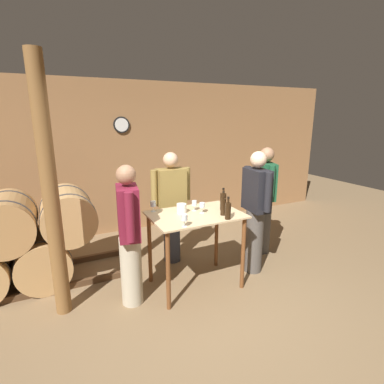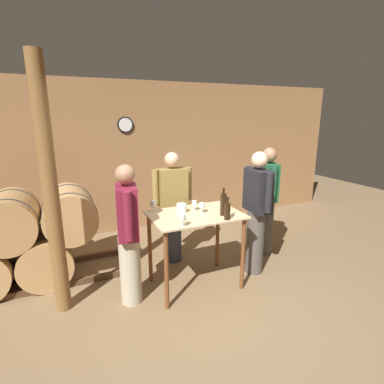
{
  "view_description": "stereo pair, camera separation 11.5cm",
  "coord_description": "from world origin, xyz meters",
  "px_view_note": "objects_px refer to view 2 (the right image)",
  "views": [
    {
      "loc": [
        -1.58,
        -2.44,
        2.11
      ],
      "look_at": [
        -0.05,
        0.73,
        1.2
      ],
      "focal_mm": 28.0,
      "sensor_mm": 36.0,
      "label": 1
    },
    {
      "loc": [
        -1.48,
        -2.49,
        2.11
      ],
      "look_at": [
        -0.05,
        0.73,
        1.2
      ],
      "focal_mm": 28.0,
      "sensor_mm": 36.0,
      "label": 2
    }
  ],
  "objects_px": {
    "wooden_post": "(50,192)",
    "person_host": "(173,205)",
    "wine_bottle_left": "(223,206)",
    "wine_glass_far_side": "(202,206)",
    "wine_glass_near_center": "(183,218)",
    "wine_bottle_far_left": "(227,211)",
    "person_visitor_with_scarf": "(257,211)",
    "wine_glass_near_left": "(153,204)",
    "ice_bucket": "(181,208)",
    "wine_bottle_center": "(223,201)",
    "wine_glass_near_right": "(194,204)",
    "person_visitor_bearded": "(128,233)",
    "person_visitor_near_door": "(267,199)"
  },
  "relations": [
    {
      "from": "wine_glass_near_center",
      "to": "wine_glass_near_left",
      "type": "bearing_deg",
      "value": 101.72
    },
    {
      "from": "wine_bottle_left",
      "to": "ice_bucket",
      "type": "relative_size",
      "value": 2.5
    },
    {
      "from": "wine_glass_near_center",
      "to": "person_visitor_with_scarf",
      "type": "xyz_separation_m",
      "value": [
        1.18,
        0.3,
        -0.17
      ]
    },
    {
      "from": "wine_glass_near_left",
      "to": "ice_bucket",
      "type": "distance_m",
      "value": 0.36
    },
    {
      "from": "person_visitor_bearded",
      "to": "person_visitor_near_door",
      "type": "distance_m",
      "value": 2.24
    },
    {
      "from": "wine_bottle_center",
      "to": "wine_glass_near_right",
      "type": "relative_size",
      "value": 2.17
    },
    {
      "from": "wine_glass_near_right",
      "to": "wine_glass_near_center",
      "type": "bearing_deg",
      "value": -127.04
    },
    {
      "from": "wooden_post",
      "to": "person_host",
      "type": "height_order",
      "value": "wooden_post"
    },
    {
      "from": "wine_bottle_far_left",
      "to": "wine_glass_near_right",
      "type": "height_order",
      "value": "wine_bottle_far_left"
    },
    {
      "from": "wine_glass_near_left",
      "to": "wine_glass_near_center",
      "type": "xyz_separation_m",
      "value": [
        0.13,
        -0.64,
        0.0
      ]
    },
    {
      "from": "wine_bottle_center",
      "to": "person_visitor_with_scarf",
      "type": "xyz_separation_m",
      "value": [
        0.49,
        -0.03,
        -0.18
      ]
    },
    {
      "from": "wine_glass_far_side",
      "to": "person_visitor_bearded",
      "type": "height_order",
      "value": "person_visitor_bearded"
    },
    {
      "from": "wine_bottle_center",
      "to": "wine_glass_near_left",
      "type": "xyz_separation_m",
      "value": [
        -0.82,
        0.31,
        -0.02
      ]
    },
    {
      "from": "wine_glass_far_side",
      "to": "person_visitor_bearded",
      "type": "relative_size",
      "value": 0.08
    },
    {
      "from": "wine_glass_near_left",
      "to": "wine_glass_far_side",
      "type": "distance_m",
      "value": 0.61
    },
    {
      "from": "wine_bottle_left",
      "to": "wine_glass_far_side",
      "type": "height_order",
      "value": "wine_bottle_left"
    },
    {
      "from": "wine_bottle_left",
      "to": "ice_bucket",
      "type": "height_order",
      "value": "wine_bottle_left"
    },
    {
      "from": "wine_bottle_left",
      "to": "wine_glass_far_side",
      "type": "xyz_separation_m",
      "value": [
        -0.19,
        0.17,
        -0.02
      ]
    },
    {
      "from": "wine_bottle_far_left",
      "to": "wine_glass_near_center",
      "type": "distance_m",
      "value": 0.55
    },
    {
      "from": "wine_glass_far_side",
      "to": "person_host",
      "type": "bearing_deg",
      "value": 97.77
    },
    {
      "from": "wine_glass_near_center",
      "to": "wooden_post",
      "type": "bearing_deg",
      "value": 158.89
    },
    {
      "from": "wine_glass_far_side",
      "to": "wine_bottle_far_left",
      "type": "bearing_deg",
      "value": -62.84
    },
    {
      "from": "wine_bottle_center",
      "to": "person_visitor_bearded",
      "type": "xyz_separation_m",
      "value": [
        -1.21,
        -0.03,
        -0.21
      ]
    },
    {
      "from": "wooden_post",
      "to": "person_visitor_with_scarf",
      "type": "bearing_deg",
      "value": -4.27
    },
    {
      "from": "wine_bottle_far_left",
      "to": "person_visitor_near_door",
      "type": "relative_size",
      "value": 0.16
    },
    {
      "from": "wine_glass_far_side",
      "to": "person_host",
      "type": "xyz_separation_m",
      "value": [
        -0.1,
        0.75,
        -0.19
      ]
    },
    {
      "from": "wine_bottle_left",
      "to": "person_visitor_near_door",
      "type": "xyz_separation_m",
      "value": [
        1.1,
        0.59,
        -0.19
      ]
    },
    {
      "from": "wooden_post",
      "to": "person_visitor_bearded",
      "type": "xyz_separation_m",
      "value": [
        0.73,
        -0.18,
        -0.5
      ]
    },
    {
      "from": "wine_bottle_far_left",
      "to": "person_visitor_bearded",
      "type": "height_order",
      "value": "person_visitor_bearded"
    },
    {
      "from": "wine_glass_near_center",
      "to": "wine_glass_far_side",
      "type": "height_order",
      "value": "wine_glass_near_center"
    },
    {
      "from": "wine_bottle_far_left",
      "to": "wine_glass_near_right",
      "type": "bearing_deg",
      "value": 115.0
    },
    {
      "from": "wine_bottle_center",
      "to": "person_host",
      "type": "xyz_separation_m",
      "value": [
        -0.41,
        0.74,
        -0.21
      ]
    },
    {
      "from": "wooden_post",
      "to": "person_host",
      "type": "xyz_separation_m",
      "value": [
        1.54,
        0.59,
        -0.5
      ]
    },
    {
      "from": "person_host",
      "to": "person_visitor_bearded",
      "type": "xyz_separation_m",
      "value": [
        -0.81,
        -0.77,
        -0.0
      ]
    },
    {
      "from": "wine_bottle_far_left",
      "to": "wine_glass_near_center",
      "type": "relative_size",
      "value": 1.91
    },
    {
      "from": "person_visitor_with_scarf",
      "to": "person_visitor_near_door",
      "type": "bearing_deg",
      "value": 40.95
    },
    {
      "from": "wine_bottle_far_left",
      "to": "wine_glass_far_side",
      "type": "height_order",
      "value": "wine_bottle_far_left"
    },
    {
      "from": "wooden_post",
      "to": "wine_bottle_far_left",
      "type": "relative_size",
      "value": 10.18
    },
    {
      "from": "wine_bottle_center",
      "to": "wine_glass_far_side",
      "type": "height_order",
      "value": "wine_bottle_center"
    },
    {
      "from": "wine_bottle_center",
      "to": "wine_glass_far_side",
      "type": "xyz_separation_m",
      "value": [
        -0.3,
        -0.01,
        -0.02
      ]
    },
    {
      "from": "wine_glass_near_center",
      "to": "person_visitor_with_scarf",
      "type": "height_order",
      "value": "person_visitor_with_scarf"
    },
    {
      "from": "wine_bottle_far_left",
      "to": "person_host",
      "type": "relative_size",
      "value": 0.16
    },
    {
      "from": "wine_bottle_center",
      "to": "wine_glass_far_side",
      "type": "distance_m",
      "value": 0.3
    },
    {
      "from": "wine_bottle_far_left",
      "to": "person_visitor_with_scarf",
      "type": "xyz_separation_m",
      "value": [
        0.63,
        0.3,
        -0.18
      ]
    },
    {
      "from": "wine_bottle_far_left",
      "to": "ice_bucket",
      "type": "distance_m",
      "value": 0.59
    },
    {
      "from": "wine_glass_near_left",
      "to": "wooden_post",
      "type": "bearing_deg",
      "value": -172.07
    },
    {
      "from": "wooden_post",
      "to": "wine_bottle_center",
      "type": "height_order",
      "value": "wooden_post"
    },
    {
      "from": "wine_glass_near_center",
      "to": "wine_glass_far_side",
      "type": "bearing_deg",
      "value": 40.18
    },
    {
      "from": "wine_bottle_left",
      "to": "wine_glass_far_side",
      "type": "relative_size",
      "value": 2.28
    },
    {
      "from": "wine_bottle_left",
      "to": "person_visitor_near_door",
      "type": "distance_m",
      "value": 1.26
    }
  ]
}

